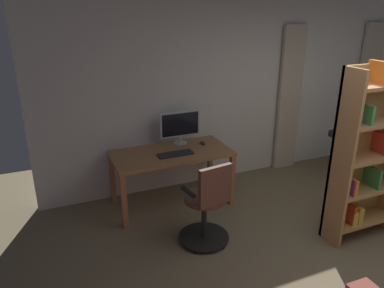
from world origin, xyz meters
The scene contains 10 objects.
back_room_partition centered at (0.00, -2.69, 1.34)m, with size 6.19×0.10×2.68m, color silver.
curtain_left_panel centered at (-2.17, -2.58, 1.10)m, with size 0.40×0.06×2.20m, color #B7AF9E.
curtain_right_panel centered at (-0.62, -2.58, 1.10)m, with size 0.37×0.06×2.20m, color #B7AF9E.
desk centered at (1.45, -2.17, 0.64)m, with size 1.49×0.73×0.73m.
office_chair centered at (1.40, -1.20, 0.46)m, with size 0.56×0.56×0.97m.
computer_monitor centered at (1.23, -2.42, 0.98)m, with size 0.55×0.18×0.44m.
computer_keyboard centered at (1.44, -2.06, 0.74)m, with size 0.44×0.15×0.02m, color #232328.
computer_mouse centered at (0.97, -2.26, 0.75)m, with size 0.06×0.10×0.04m, color #333338.
bookshelf centered at (-0.26, -0.73, 0.96)m, with size 0.84×0.30×1.96m.
piano_keyboard centered at (-1.40, -1.82, 0.73)m, with size 1.12×0.44×0.80m.
Camera 1 is at (2.90, 1.90, 2.48)m, focal length 34.60 mm.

